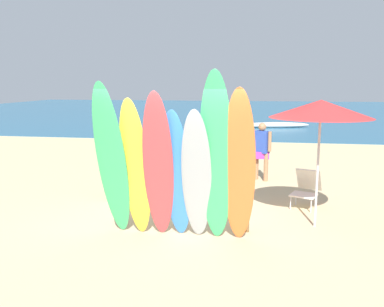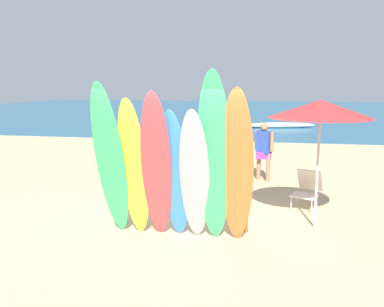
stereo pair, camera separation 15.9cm
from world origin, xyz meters
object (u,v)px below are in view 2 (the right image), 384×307
Objects in this scene: surfboard_blue_3 at (175,175)px; beachgoer_photographing at (264,148)px; surfboard_red_2 at (156,167)px; surfboard_orange_6 at (237,168)px; distant_boat at (280,125)px; beach_umbrella at (321,109)px; surfboard_grey_4 at (194,176)px; surfboard_green_5 at (214,159)px; surfboard_green_0 at (110,161)px; surfboard_rack at (181,201)px; beachgoer_by_water at (116,161)px; beachgoer_midbeach at (206,146)px; beach_chair_red at (307,188)px; surfboard_yellow_1 at (134,169)px.

beachgoer_photographing is (1.39, 4.49, -0.21)m from surfboard_blue_3.
surfboard_red_2 is 0.99× the size of surfboard_orange_6.
surfboard_orange_6 is 1.67× the size of beachgoer_photographing.
beachgoer_photographing reaches higher than distant_boat.
distant_boat is (2.13, 17.75, -0.95)m from surfboard_blue_3.
surfboard_red_2 is 1.11× the size of beach_umbrella.
beach_umbrella reaches higher than surfboard_grey_4.
surfboard_green_0 is at bearing -177.94° from surfboard_green_5.
surfboard_green_5 is 1.24× the size of beach_umbrella.
surfboard_rack is at bearing 118.98° from surfboard_grey_4.
surfboard_red_2 is at bearing -154.43° from surfboard_blue_3.
beachgoer_midbeach is at bearing -138.73° from beachgoer_by_water.
surfboard_red_2 reaches higher than surfboard_blue_3.
surfboard_green_0 reaches higher than beachgoer_midbeach.
surfboard_grey_4 is 1.43× the size of beachgoer_by_water.
beachgoer_by_water is at bearing 135.22° from surfboard_grey_4.
beachgoer_midbeach reaches higher than beach_chair_red.
surfboard_rack is 2.80× the size of beach_chair_red.
surfboard_green_0 is at bearing -167.70° from surfboard_blue_3.
surfboard_rack is 1.57× the size of beachgoer_photographing.
surfboard_rack is 4.22m from beachgoer_photographing.
surfboard_green_0 is 1.72m from surfboard_green_5.
beach_chair_red is at bearing 148.66° from beachgoer_photographing.
surfboard_blue_3 reaches higher than beach_chair_red.
surfboard_blue_3 reaches higher than distant_boat.
surfboard_rack is 1.09× the size of surfboard_blue_3.
beachgoer_photographing is at bearing 70.68° from surfboard_rack.
surfboard_yellow_1 is at bearing 177.93° from surfboard_grey_4.
surfboard_red_2 is (-0.28, -0.63, 0.74)m from surfboard_rack.
surfboard_rack is 17.36m from distant_boat.
surfboard_yellow_1 is 4.70m from beachgoer_midbeach.
surfboard_blue_3 is 17.90m from distant_boat.
beachgoer_midbeach reaches higher than surfboard_rack.
beachgoer_by_water reaches higher than beach_chair_red.
surfboard_orange_6 is 17.88m from distant_boat.
beach_chair_red is at bearing -89.27° from distant_boat.
beachgoer_midbeach is at bearing 157.78° from beach_chair_red.
beachgoer_by_water is (-2.76, 1.98, -0.36)m from surfboard_orange_6.
surfboard_blue_3 is 1.41× the size of beachgoer_by_water.
surfboard_yellow_1 is at bearing 16.17° from surfboard_green_0.
distant_boat is (0.74, 13.26, -0.74)m from beachgoer_photographing.
beachgoer_midbeach is (0.09, 4.72, -0.37)m from surfboard_red_2.
surfboard_green_5 is 3.16m from beachgoer_by_water.
beachgoer_by_water reaches higher than distant_boat.
beach_umbrella is (2.37, 0.48, 1.64)m from surfboard_rack.
surfboard_orange_6 reaches higher than beach_umbrella.
beach_umbrella is (0.98, -3.48, 1.25)m from beachgoer_photographing.
surfboard_orange_6 is at bearing -24.79° from beachgoer_midbeach.
surfboard_red_2 is at bearing -116.93° from beach_chair_red.
surfboard_orange_6 is at bearing 1.93° from surfboard_blue_3.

